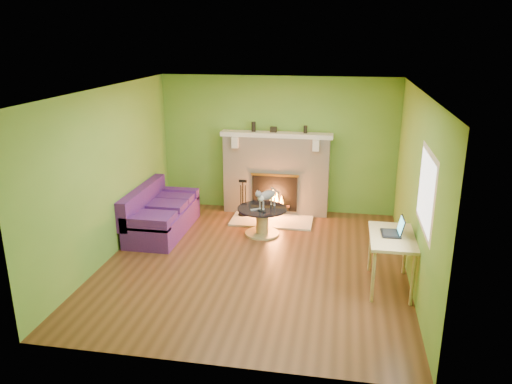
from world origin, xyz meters
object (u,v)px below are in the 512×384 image
at_px(coffee_table, 262,219).
at_px(cat, 267,197).
at_px(desk, 392,242).
at_px(sofa, 160,215).

relative_size(coffee_table, cat, 1.51).
bearing_deg(cat, desk, -5.76).
xyz_separation_m(sofa, desk, (3.81, -1.37, 0.35)).
xyz_separation_m(sofa, coffee_table, (1.79, 0.19, -0.03)).
bearing_deg(desk, coffee_table, 142.42).
relative_size(sofa, coffee_table, 2.09).
xyz_separation_m(sofa, cat, (1.87, 0.24, 0.35)).
bearing_deg(coffee_table, cat, 32.01).
bearing_deg(sofa, coffee_table, 6.12).
xyz_separation_m(coffee_table, cat, (0.08, 0.05, 0.38)).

